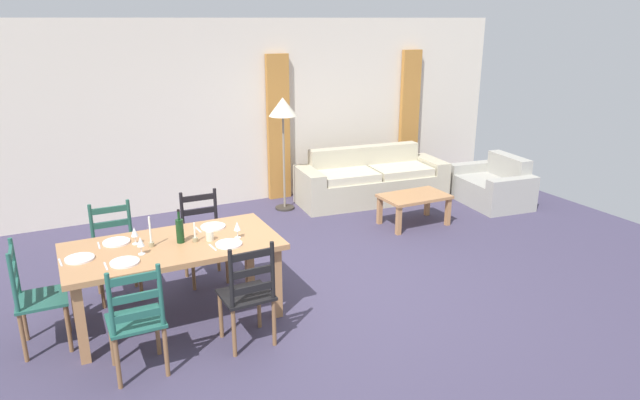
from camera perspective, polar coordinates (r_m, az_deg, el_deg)
ground_plane at (r=5.97m, az=0.18°, el=-9.13°), size 9.60×9.60×0.02m
wall_far at (r=8.51m, az=-9.93°, el=8.45°), size 9.60×0.16×2.70m
curtain_panel_left at (r=8.70m, az=-4.20°, el=7.20°), size 0.35×0.08×2.20m
curtain_panel_right at (r=9.85m, az=8.95°, el=8.27°), size 0.35×0.08×2.20m
dining_table at (r=5.34m, az=-14.52°, el=-5.15°), size 1.90×0.96×0.75m
dining_chair_near_left at (r=4.68m, az=-17.96°, el=-11.42°), size 0.42×0.40×0.96m
dining_chair_near_right at (r=4.88m, az=-7.23°, el=-9.36°), size 0.43×0.41×0.96m
dining_chair_far_left at (r=6.04m, az=-19.85°, el=-4.87°), size 0.42×0.40×0.96m
dining_chair_far_right at (r=6.17m, az=-11.63°, el=-3.65°), size 0.43×0.41×0.96m
dining_chair_head_west at (r=5.36m, az=-26.76°, el=-8.69°), size 0.41×0.43×0.96m
dinner_plate_near_left at (r=5.02m, az=-19.01°, el=-5.93°), size 0.24×0.24×0.02m
fork_near_left at (r=5.01m, az=-20.71°, el=-6.24°), size 0.02×0.17×0.01m
dinner_plate_near_right at (r=5.18m, az=-9.14°, el=-4.38°), size 0.24×0.24×0.02m
fork_near_right at (r=5.15m, az=-10.73°, el=-4.70°), size 0.03×0.17×0.01m
dinner_plate_far_left at (r=5.48m, az=-19.77°, el=-3.99°), size 0.24×0.24×0.02m
fork_far_left at (r=5.47m, az=-21.31°, el=-4.27°), size 0.02×0.17×0.01m
dinner_plate_far_right at (r=5.63m, az=-10.69°, el=-2.63°), size 0.24×0.24×0.02m
fork_far_right at (r=5.60m, az=-12.16°, el=-2.92°), size 0.03×0.17×0.01m
dinner_plate_head_west at (r=5.23m, az=-22.99°, el=-5.43°), size 0.24×0.24×0.02m
fork_head_west at (r=5.23m, az=-24.62°, el=-5.72°), size 0.03×0.17×0.01m
wine_bottle at (r=5.29m, az=-13.89°, el=-2.97°), size 0.07×0.07×0.32m
wine_glass_near_left at (r=5.12m, az=-17.57°, el=-4.07°), size 0.06×0.06×0.16m
wine_glass_near_right at (r=5.29m, az=-8.32°, el=-2.66°), size 0.06×0.06×0.16m
wine_glass_far_left at (r=5.36m, az=-18.14°, el=-3.13°), size 0.06×0.06×0.16m
coffee_cup_primary at (r=5.30m, az=-11.00°, el=-3.54°), size 0.07×0.07×0.09m
candle_tall at (r=5.27m, az=-16.62°, el=-3.68°), size 0.05×0.05×0.28m
candle_short at (r=5.29m, az=-12.43°, el=-3.61°), size 0.05×0.05×0.18m
couch at (r=8.78m, az=5.06°, el=1.86°), size 2.35×1.02×0.80m
coffee_table at (r=7.78m, az=9.44°, el=0.04°), size 0.90×0.56×0.42m
armchair_upholstered at (r=9.01m, az=17.11°, el=1.25°), size 0.92×1.24×0.72m
standing_lamp at (r=8.09m, az=-3.74°, el=8.64°), size 0.40×0.40×1.64m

